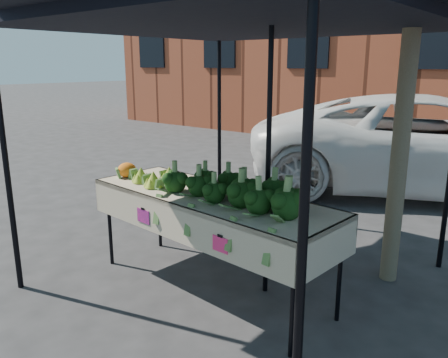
% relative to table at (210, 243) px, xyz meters
% --- Properties ---
extents(ground, '(90.00, 90.00, 0.00)m').
position_rel_table_xyz_m(ground, '(-0.01, 0.05, -0.45)').
color(ground, '#27272A').
extents(table, '(2.45, 0.98, 0.90)m').
position_rel_table_xyz_m(table, '(0.00, 0.00, 0.00)').
color(table, beige).
rests_on(table, ground).
extents(canopy, '(3.16, 3.16, 2.74)m').
position_rel_table_xyz_m(canopy, '(0.07, 0.36, 0.92)').
color(canopy, black).
rests_on(canopy, ground).
extents(broccoli_heap, '(1.38, 0.58, 0.27)m').
position_rel_table_xyz_m(broccoli_heap, '(0.27, 0.03, 0.59)').
color(broccoli_heap, black).
rests_on(broccoli_heap, table).
extents(romanesco_cluster, '(0.44, 0.48, 0.21)m').
position_rel_table_xyz_m(romanesco_cluster, '(-0.67, -0.01, 0.55)').
color(romanesco_cluster, '#A7BC38').
rests_on(romanesco_cluster, table).
extents(cauliflower_pair, '(0.21, 0.21, 0.19)m').
position_rel_table_xyz_m(cauliflower_pair, '(-1.05, -0.05, 0.54)').
color(cauliflower_pair, orange).
rests_on(cauliflower_pair, table).
extents(vehicle, '(2.48, 2.98, 5.57)m').
position_rel_table_xyz_m(vehicle, '(0.58, 4.70, 2.34)').
color(vehicle, white).
rests_on(vehicle, ground).
extents(street_tree, '(2.28, 2.28, 4.50)m').
position_rel_table_xyz_m(street_tree, '(1.20, 1.23, 1.80)').
color(street_tree, '#1E4C14').
rests_on(street_tree, ground).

